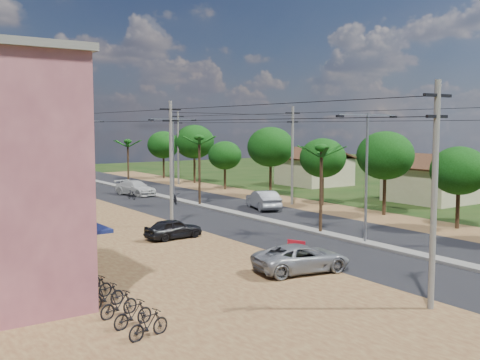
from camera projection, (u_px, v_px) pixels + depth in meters
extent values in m
plane|color=black|center=(365.00, 244.00, 34.34)|extent=(160.00, 160.00, 0.00)
cube|color=black|center=(230.00, 213.00, 46.65)|extent=(12.00, 110.00, 0.04)
cube|color=#605E56|center=(211.00, 208.00, 49.11)|extent=(1.00, 90.00, 0.18)
cube|color=brown|center=(81.00, 251.00, 32.46)|extent=(18.00, 46.00, 0.04)
cube|color=brown|center=(307.00, 205.00, 51.44)|extent=(5.00, 90.00, 0.03)
cube|color=#111949|center=(81.00, 222.00, 24.14)|extent=(0.80, 5.40, 0.15)
cube|color=black|center=(74.00, 264.00, 24.11)|extent=(0.10, 3.00, 2.40)
cube|color=navy|center=(71.00, 144.00, 23.63)|extent=(0.12, 4.20, 1.20)
cube|color=#111949|center=(37.00, 204.00, 29.88)|extent=(0.80, 5.40, 0.15)
cube|color=black|center=(32.00, 238.00, 29.86)|extent=(0.10, 3.00, 2.40)
cube|color=navy|center=(29.00, 152.00, 29.44)|extent=(0.12, 4.20, 1.20)
cube|color=#111949|center=(8.00, 191.00, 35.63)|extent=(0.80, 5.40, 0.15)
cube|color=black|center=(3.00, 220.00, 35.60)|extent=(0.10, 3.00, 2.40)
cube|color=navy|center=(1.00, 158.00, 35.24)|extent=(0.12, 4.20, 1.20)
cube|color=tan|center=(433.00, 184.00, 53.66)|extent=(7.00, 7.00, 3.30)
cube|color=tan|center=(314.00, 171.00, 68.99)|extent=(7.00, 7.00, 3.30)
cylinder|color=black|center=(458.00, 202.00, 39.40)|extent=(0.28, 0.28, 3.85)
ellipsoid|color=black|center=(459.00, 171.00, 39.18)|extent=(4.00, 4.00, 3.40)
cylinder|color=black|center=(385.00, 188.00, 45.33)|extent=(0.28, 0.28, 4.55)
ellipsoid|color=black|center=(385.00, 155.00, 45.08)|extent=(4.60, 4.60, 3.91)
cylinder|color=black|center=(322.00, 183.00, 50.93)|extent=(0.28, 0.28, 4.06)
ellipsoid|color=black|center=(323.00, 158.00, 50.71)|extent=(4.20, 4.20, 3.57)
cylinder|color=black|center=(270.00, 173.00, 57.58)|extent=(0.28, 0.28, 4.76)
ellipsoid|color=black|center=(271.00, 147.00, 57.32)|extent=(4.80, 4.80, 4.08)
cylinder|color=black|center=(225.00, 174.00, 63.97)|extent=(0.28, 0.28, 3.64)
ellipsoid|color=black|center=(225.00, 155.00, 63.77)|extent=(3.80, 3.80, 3.23)
cylinder|color=black|center=(194.00, 164.00, 70.82)|extent=(0.28, 0.28, 4.90)
ellipsoid|color=black|center=(194.00, 142.00, 70.55)|extent=(5.00, 5.00, 4.25)
cylinder|color=black|center=(164.00, 163.00, 77.24)|extent=(0.28, 0.28, 4.34)
ellipsoid|color=black|center=(163.00, 145.00, 77.00)|extent=(4.40, 4.40, 3.74)
cylinder|color=black|center=(321.00, 191.00, 37.35)|extent=(0.22, 0.22, 5.80)
cylinder|color=black|center=(199.00, 172.00, 50.46)|extent=(0.22, 0.22, 6.20)
cylinder|color=black|center=(128.00, 166.00, 63.63)|extent=(0.22, 0.22, 5.50)
cylinder|color=gray|center=(366.00, 180.00, 33.96)|extent=(0.16, 0.16, 8.00)
cube|color=gray|center=(381.00, 115.00, 34.26)|extent=(2.40, 0.08, 0.08)
cube|color=gray|center=(354.00, 115.00, 32.91)|extent=(2.40, 0.08, 0.08)
cube|color=black|center=(393.00, 117.00, 34.89)|extent=(0.50, 0.18, 0.12)
cube|color=black|center=(340.00, 116.00, 32.30)|extent=(0.50, 0.18, 0.12)
cylinder|color=gray|center=(173.00, 159.00, 54.48)|extent=(0.16, 0.16, 8.00)
cube|color=gray|center=(184.00, 119.00, 54.78)|extent=(2.40, 0.08, 0.08)
cube|color=gray|center=(162.00, 119.00, 53.43)|extent=(2.40, 0.08, 0.08)
cube|color=black|center=(194.00, 120.00, 55.41)|extent=(0.50, 0.18, 0.12)
cube|color=black|center=(151.00, 120.00, 52.82)|extent=(0.50, 0.18, 0.12)
cylinder|color=gray|center=(86.00, 150.00, 75.00)|extent=(0.16, 0.16, 8.00)
cube|color=gray|center=(94.00, 121.00, 75.30)|extent=(2.40, 0.08, 0.08)
cube|color=gray|center=(76.00, 121.00, 73.95)|extent=(2.40, 0.08, 0.08)
cube|color=black|center=(102.00, 122.00, 75.93)|extent=(0.50, 0.18, 0.12)
cube|color=black|center=(68.00, 122.00, 73.34)|extent=(0.50, 0.18, 0.12)
cylinder|color=#605E56|center=(434.00, 197.00, 21.76)|extent=(0.24, 0.24, 9.00)
cube|color=black|center=(438.00, 95.00, 21.39)|extent=(1.60, 0.12, 0.12)
cube|color=black|center=(437.00, 116.00, 21.46)|extent=(1.20, 0.12, 0.12)
cylinder|color=#605E56|center=(171.00, 165.00, 39.82)|extent=(0.24, 0.24, 9.00)
cube|color=black|center=(170.00, 109.00, 39.44)|extent=(1.60, 0.12, 0.12)
cube|color=black|center=(171.00, 121.00, 39.52)|extent=(1.20, 0.12, 0.12)
cylinder|color=#605E56|center=(72.00, 153.00, 57.88)|extent=(0.24, 0.24, 9.00)
cube|color=black|center=(71.00, 115.00, 57.50)|extent=(1.60, 0.12, 0.12)
cube|color=black|center=(71.00, 122.00, 57.58)|extent=(1.20, 0.12, 0.12)
cylinder|color=#605E56|center=(22.00, 146.00, 75.11)|extent=(0.24, 0.24, 9.00)
cube|color=black|center=(21.00, 117.00, 74.74)|extent=(1.60, 0.12, 0.12)
cube|color=black|center=(21.00, 123.00, 74.81)|extent=(1.20, 0.12, 0.12)
cylinder|color=#605E56|center=(292.00, 156.00, 51.27)|extent=(0.24, 0.24, 9.00)
cube|color=black|center=(293.00, 113.00, 50.89)|extent=(1.60, 0.12, 0.12)
cube|color=black|center=(293.00, 122.00, 50.97)|extent=(1.20, 0.12, 0.12)
cylinder|color=#605E56|center=(178.00, 148.00, 69.32)|extent=(0.24, 0.24, 9.00)
cube|color=black|center=(178.00, 116.00, 68.95)|extent=(1.60, 0.12, 0.12)
cube|color=black|center=(178.00, 123.00, 69.03)|extent=(1.20, 0.12, 0.12)
imported|color=gray|center=(263.00, 200.00, 48.66)|extent=(3.11, 5.21, 1.62)
imported|color=#B3B3AE|center=(136.00, 188.00, 58.35)|extent=(3.23, 5.49, 1.49)
imported|color=gray|center=(302.00, 259.00, 27.76)|extent=(5.24, 3.10, 1.37)
imported|color=black|center=(173.00, 229.00, 35.93)|extent=(3.87, 1.78, 1.29)
imported|color=black|center=(175.00, 199.00, 52.02)|extent=(1.38, 2.07, 1.03)
imported|color=black|center=(131.00, 195.00, 55.09)|extent=(0.59, 1.51, 0.88)
cube|color=maroon|center=(296.00, 248.00, 31.20)|extent=(0.48, 1.03, 0.91)
cylinder|color=black|center=(302.00, 254.00, 30.81)|extent=(0.04, 0.04, 0.45)
cylinder|color=black|center=(290.00, 251.00, 31.63)|extent=(0.04, 0.04, 0.45)
imported|color=black|center=(149.00, 325.00, 19.09)|extent=(1.73, 0.83, 1.00)
imported|color=black|center=(133.00, 314.00, 20.16)|extent=(1.73, 0.83, 1.00)
imported|color=black|center=(119.00, 305.00, 21.22)|extent=(1.73, 0.83, 1.00)
imported|color=black|center=(106.00, 296.00, 22.29)|extent=(1.73, 0.83, 1.00)
imported|color=black|center=(95.00, 288.00, 23.36)|extent=(1.73, 0.83, 1.00)
imported|color=black|center=(84.00, 281.00, 24.42)|extent=(1.73, 0.83, 1.00)
imported|color=black|center=(75.00, 275.00, 25.49)|extent=(1.73, 0.83, 1.00)
imported|color=black|center=(66.00, 269.00, 26.56)|extent=(1.73, 0.83, 1.00)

